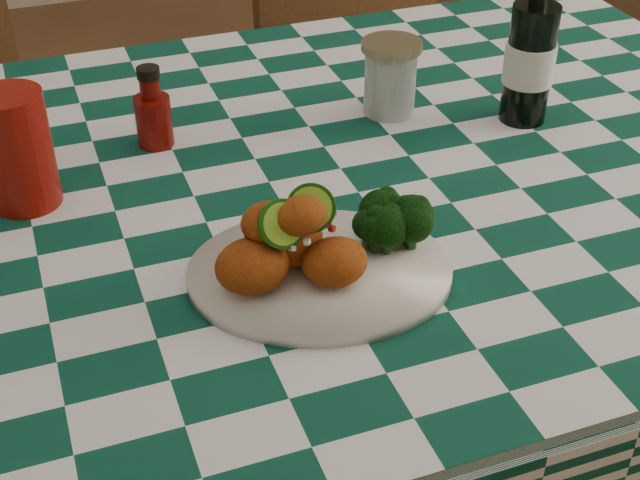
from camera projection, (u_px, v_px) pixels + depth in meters
name	position (u px, v px, depth m)	size (l,w,h in m)	color
dining_table	(277.00, 393.00, 1.41)	(1.66, 1.06, 0.79)	#0C4131
plate	(320.00, 273.00, 1.01)	(0.30, 0.23, 0.02)	silver
fried_chicken_pile	(298.00, 235.00, 0.97)	(0.15, 0.11, 0.10)	#A43F0F
broccoli_side	(390.00, 224.00, 1.02)	(0.08, 0.08, 0.06)	black
red_tumbler	(17.00, 150.00, 1.10)	(0.09, 0.09, 0.15)	maroon
ketchup_bottle	(152.00, 107.00, 1.24)	(0.05, 0.05, 0.12)	#640A05
mason_jar	(390.00, 78.00, 1.32)	(0.09, 0.09, 0.11)	#B2BCBA
beer_bottle	(532.00, 41.00, 1.27)	(0.07, 0.07, 0.25)	black
wooden_chair_right	(383.00, 107.00, 2.02)	(0.45, 0.47, 0.98)	#472814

